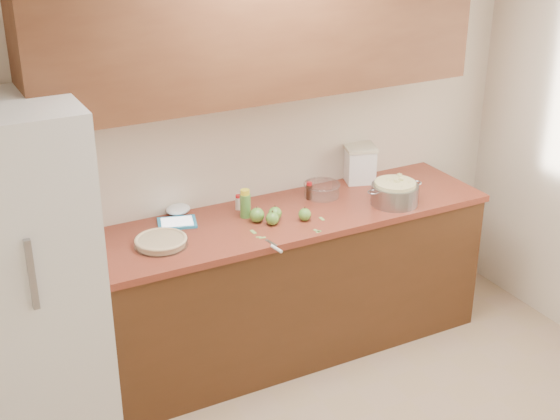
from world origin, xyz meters
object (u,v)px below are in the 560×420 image
pie (161,242)px  flour_canister (359,163)px  colander (395,193)px  tablet (177,223)px

pie → flour_canister: (1.45, 0.29, 0.10)m
pie → colander: colander is taller
pie → flour_canister: flour_canister is taller
pie → colander: 1.44m
colander → flour_canister: 0.41m
flour_canister → tablet: size_ratio=0.95×
pie → flour_canister: bearing=11.4°
pie → tablet: 0.28m
pie → tablet: bearing=51.5°
pie → colander: (1.43, -0.12, 0.04)m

